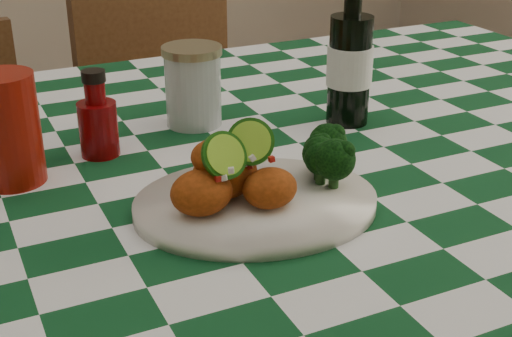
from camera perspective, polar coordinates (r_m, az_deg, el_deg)
name	(u,v)px	position (r m, az deg, el deg)	size (l,w,h in m)	color
plate	(256,204)	(0.83, 0.00, -2.88)	(0.29, 0.22, 0.02)	white
fried_chicken_pile	(238,168)	(0.80, -1.41, 0.07)	(0.13, 0.10, 0.08)	#A94010
broccoli_side	(321,156)	(0.86, 5.19, 1.01)	(0.08, 0.08, 0.06)	black
red_tumbler	(7,129)	(0.93, -19.28, 2.98)	(0.08, 0.08, 0.14)	maroon
ketchup_bottle	(97,114)	(0.99, -12.60, 4.31)	(0.05, 0.05, 0.12)	#610406
mason_jar	(193,86)	(1.08, -5.06, 6.59)	(0.09, 0.09, 0.12)	#B2BCBA
beer_bottle	(351,48)	(1.08, 7.58, 9.55)	(0.07, 0.07, 0.23)	black
wooden_chair_right	(191,144)	(1.84, -5.23, 1.94)	(0.43, 0.45, 0.95)	#472814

